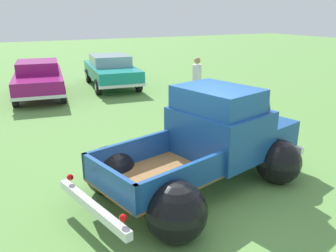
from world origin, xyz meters
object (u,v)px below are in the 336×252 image
object	(u,v)px
show_car_1	(111,70)
lane_cone_0	(211,129)
spectator_0	(197,78)
vintage_pickup_truck	(210,146)
show_car_0	(39,78)

from	to	relation	value
show_car_1	lane_cone_0	world-z (taller)	show_car_1
spectator_0	lane_cone_0	world-z (taller)	spectator_0
vintage_pickup_truck	show_car_0	xyz separation A→B (m)	(-1.96, 9.38, 0.03)
show_car_1	lane_cone_0	size ratio (longest dim) A/B	7.58
vintage_pickup_truck	lane_cone_0	size ratio (longest dim) A/B	7.84
show_car_0	spectator_0	xyz separation A→B (m)	(5.01, -4.01, 0.21)
vintage_pickup_truck	spectator_0	size ratio (longest dim) A/B	2.83
show_car_0	lane_cone_0	xyz separation A→B (m)	(3.33, -7.44, -0.47)
spectator_0	lane_cone_0	bearing A→B (deg)	-91.09
show_car_1	show_car_0	bearing A→B (deg)	-72.45
vintage_pickup_truck	show_car_1	distance (m)	10.07
show_car_0	show_car_1	bearing A→B (deg)	108.82
show_car_0	show_car_1	world-z (taller)	same
vintage_pickup_truck	spectator_0	distance (m)	6.19
show_car_1	spectator_0	distance (m)	4.94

